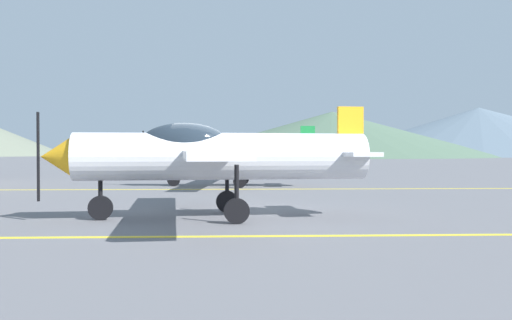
% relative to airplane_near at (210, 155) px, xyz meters
% --- Properties ---
extents(ground_plane, '(400.00, 400.00, 0.00)m').
position_rel_airplane_near_xyz_m(ground_plane, '(0.30, 0.89, -1.45)').
color(ground_plane, slate).
extents(apron_line_near, '(80.00, 0.16, 0.01)m').
position_rel_airplane_near_xyz_m(apron_line_near, '(0.30, -2.72, -1.44)').
color(apron_line_near, yellow).
rests_on(apron_line_near, ground_plane).
extents(apron_line_far, '(80.00, 0.16, 0.01)m').
position_rel_airplane_near_xyz_m(apron_line_far, '(0.30, 9.26, -1.44)').
color(apron_line_far, yellow).
rests_on(apron_line_far, ground_plane).
extents(airplane_near, '(7.49, 8.60, 2.57)m').
position_rel_airplane_near_xyz_m(airplane_near, '(0.00, 0.00, 0.00)').
color(airplane_near, silver).
rests_on(airplane_near, ground_plane).
extents(airplane_mid, '(7.47, 8.60, 2.57)m').
position_rel_airplane_near_xyz_m(airplane_mid, '(0.39, 11.08, 0.00)').
color(airplane_mid, silver).
rests_on(airplane_mid, ground_plane).
extents(hill_centerleft, '(66.25, 66.25, 6.90)m').
position_rel_airplane_near_xyz_m(hill_centerleft, '(-26.70, 154.12, 2.00)').
color(hill_centerleft, slate).
rests_on(hill_centerleft, ground_plane).
extents(hill_centerright, '(75.43, 75.43, 10.68)m').
position_rel_airplane_near_xyz_m(hill_centerright, '(24.11, 119.12, 3.89)').
color(hill_centerright, '#4C6651').
rests_on(hill_centerright, ground_plane).
extents(hill_right, '(85.83, 85.83, 13.18)m').
position_rel_airplane_near_xyz_m(hill_right, '(67.77, 137.58, 5.14)').
color(hill_right, slate).
rests_on(hill_right, ground_plane).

